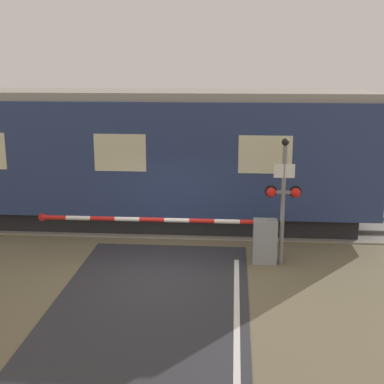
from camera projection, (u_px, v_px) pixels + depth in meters
The scene contains 5 objects.
ground_plane at pixel (161, 273), 12.91m from camera, with size 80.00×80.00×0.00m, color #6B6047.
track_bed at pixel (179, 222), 16.96m from camera, with size 36.00×3.20×0.13m.
train at pixel (131, 157), 16.58m from camera, with size 14.73×3.12×4.14m.
crossing_barrier at pixel (243, 237), 13.51m from camera, with size 6.14×0.44×1.17m.
signal_post at pixel (283, 194), 13.13m from camera, with size 0.90×0.26×3.19m.
Camera 1 is at (1.70, -11.98, 4.96)m, focal length 50.00 mm.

